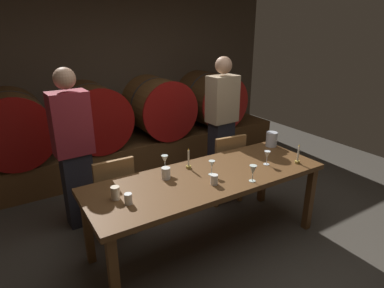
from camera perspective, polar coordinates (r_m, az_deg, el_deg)
ground_plane at (r=3.44m, az=4.90°, el=-17.30°), size 7.40×7.40×0.00m
back_wall at (r=5.41m, az=-13.85°, el=11.56°), size 5.69×0.24×2.66m
barrel_shelf at (r=5.18m, az=-10.87°, el=-1.33°), size 5.12×0.90×0.43m
wine_barrel_far_left at (r=4.70m, az=-29.08°, el=2.73°), size 0.91×0.95×0.91m
wine_barrel_center_left at (r=4.83m, az=-17.23°, el=4.84°), size 0.91×0.95×0.91m
wine_barrel_center_right at (r=5.18m, az=-6.09°, el=6.62°), size 0.91×0.95×0.91m
wine_barrel_far_right at (r=5.67m, az=3.14°, el=7.91°), size 0.91×0.95×0.91m
dining_table at (r=3.09m, az=2.81°, el=-6.80°), size 2.30×0.82×0.76m
chair_left at (r=3.43m, az=-13.78°, el=-8.28°), size 0.40×0.40×0.88m
chair_right at (r=3.98m, az=5.87°, el=-3.63°), size 0.44×0.44×0.88m
guest_left at (r=3.57m, az=-20.08°, el=-0.81°), size 0.39×0.26×1.72m
guest_right at (r=4.24m, az=5.25°, el=3.74°), size 0.40×0.26×1.73m
candle_left at (r=3.18m, az=-0.62°, el=-3.28°), size 0.05×0.05×0.21m
candle_right at (r=3.47m, az=18.11°, el=-2.33°), size 0.05×0.05×0.21m
pitcher at (r=3.87m, az=13.82°, el=0.83°), size 0.13×0.13×0.17m
wine_glass_far_left at (r=3.10m, az=-4.82°, el=-2.77°), size 0.07×0.07×0.17m
wine_glass_center_left at (r=3.04m, az=3.51°, el=-3.65°), size 0.06×0.06×0.14m
wine_glass_center_right at (r=2.96m, az=10.68°, el=-4.61°), size 0.07×0.07×0.15m
wine_glass_far_right at (r=3.34m, az=13.07°, el=-1.93°), size 0.06×0.06×0.14m
cup_far_left at (r=2.72m, az=-13.34°, el=-8.38°), size 0.07×0.07×0.11m
cup_center_left at (r=2.63m, az=-11.15°, el=-9.44°), size 0.06×0.06×0.09m
cup_center_right at (r=2.98m, az=-4.61°, el=-5.14°), size 0.08×0.08×0.11m
cup_far_right at (r=2.89m, az=3.93°, el=-6.26°), size 0.07×0.07×0.09m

